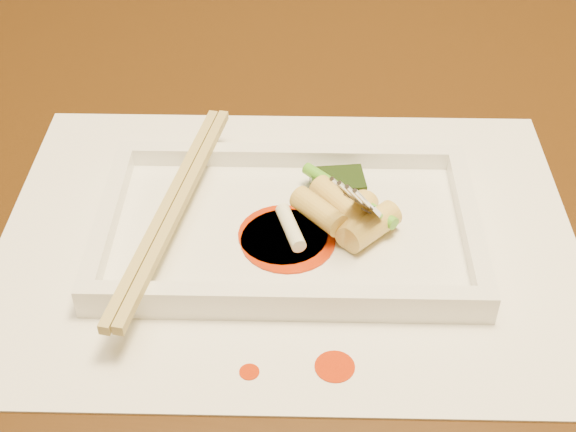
{
  "coord_description": "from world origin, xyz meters",
  "views": [
    {
      "loc": [
        0.05,
        -0.53,
        1.13
      ],
      "look_at": [
        0.04,
        -0.12,
        0.77
      ],
      "focal_mm": 50.0,
      "sensor_mm": 36.0,
      "label": 1
    }
  ],
  "objects_px": {
    "table": "(245,232)",
    "chopstick_a": "(167,206)",
    "placemat": "(288,236)",
    "fork": "(397,124)",
    "plate_base": "(288,231)"
  },
  "relations": [
    {
      "from": "plate_base",
      "to": "chopstick_a",
      "type": "xyz_separation_m",
      "value": [
        -0.08,
        0.0,
        0.02
      ]
    },
    {
      "from": "table",
      "to": "chopstick_a",
      "type": "relative_size",
      "value": 6.11
    },
    {
      "from": "table",
      "to": "fork",
      "type": "xyz_separation_m",
      "value": [
        0.11,
        -0.1,
        0.18
      ]
    },
    {
      "from": "table",
      "to": "placemat",
      "type": "distance_m",
      "value": 0.16
    },
    {
      "from": "placemat",
      "to": "chopstick_a",
      "type": "relative_size",
      "value": 1.75
    },
    {
      "from": "table",
      "to": "plate_base",
      "type": "height_order",
      "value": "plate_base"
    },
    {
      "from": "plate_base",
      "to": "table",
      "type": "bearing_deg",
      "value": 109.2
    },
    {
      "from": "chopstick_a",
      "to": "fork",
      "type": "height_order",
      "value": "fork"
    },
    {
      "from": "chopstick_a",
      "to": "fork",
      "type": "distance_m",
      "value": 0.16
    },
    {
      "from": "table",
      "to": "placemat",
      "type": "bearing_deg",
      "value": -70.8
    },
    {
      "from": "table",
      "to": "chopstick_a",
      "type": "height_order",
      "value": "chopstick_a"
    },
    {
      "from": "table",
      "to": "chopstick_a",
      "type": "xyz_separation_m",
      "value": [
        -0.04,
        -0.12,
        0.13
      ]
    },
    {
      "from": "table",
      "to": "placemat",
      "type": "relative_size",
      "value": 3.5
    },
    {
      "from": "table",
      "to": "fork",
      "type": "relative_size",
      "value": 10.0
    },
    {
      "from": "chopstick_a",
      "to": "placemat",
      "type": "bearing_deg",
      "value": 0.0
    }
  ]
}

